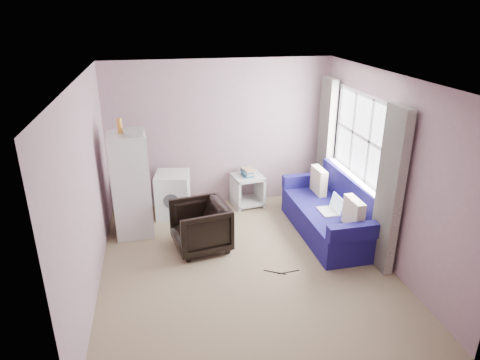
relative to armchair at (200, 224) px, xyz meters
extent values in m
cube|color=#8C7A5B|center=(0.54, -0.55, -0.39)|extent=(3.80, 4.20, 0.02)
cube|color=silver|center=(0.54, -0.55, 2.13)|extent=(3.80, 4.20, 0.02)
cube|color=gray|center=(0.54, 1.56, 0.87)|extent=(3.80, 0.02, 2.50)
cube|color=gray|center=(0.54, -2.66, 0.87)|extent=(3.80, 0.02, 2.50)
cube|color=gray|center=(-1.37, -0.55, 0.87)|extent=(0.02, 4.20, 2.50)
cube|color=gray|center=(2.45, -0.55, 0.87)|extent=(0.02, 4.20, 2.50)
cube|color=white|center=(2.42, 0.15, 1.12)|extent=(0.01, 1.60, 1.20)
imported|color=black|center=(0.00, 0.00, 0.00)|extent=(0.82, 0.86, 0.77)
cube|color=silver|center=(-0.95, 0.65, 0.41)|extent=(0.58, 0.58, 1.59)
cube|color=#403F46|center=(-0.67, 0.67, 0.20)|extent=(0.04, 0.51, 0.02)
cube|color=#403F46|center=(-0.68, 0.87, 0.66)|extent=(0.02, 0.03, 0.45)
cube|color=silver|center=(-0.67, 0.65, 0.72)|extent=(0.03, 0.38, 0.54)
cylinder|color=orange|center=(-1.02, 0.69, 1.31)|extent=(0.08, 0.08, 0.22)
cube|color=#A2A39A|center=(-0.83, 0.57, 1.24)|extent=(0.25, 0.29, 0.08)
cube|color=silver|center=(-0.33, 1.13, -0.01)|extent=(0.61, 0.61, 0.75)
cube|color=#403F46|center=(-0.33, 1.11, 0.34)|extent=(0.57, 0.55, 0.04)
cylinder|color=#403F46|center=(-0.37, 0.87, 0.00)|extent=(0.25, 0.06, 0.25)
cube|color=#B9B7B4|center=(0.97, 1.31, 0.14)|extent=(0.57, 0.57, 0.04)
cube|color=#B9B7B4|center=(0.97, 1.31, -0.32)|extent=(0.57, 0.57, 0.04)
cube|color=#B9B7B4|center=(0.74, 1.28, -0.11)|extent=(0.12, 0.50, 0.55)
cube|color=#B9B7B4|center=(1.19, 1.35, -0.11)|extent=(0.12, 0.50, 0.55)
cube|color=navy|center=(0.97, 1.31, 0.18)|extent=(0.20, 0.27, 0.03)
cube|color=tan|center=(0.98, 1.31, 0.21)|extent=(0.22, 0.28, 0.03)
cube|color=navy|center=(0.96, 1.32, 0.25)|extent=(0.19, 0.26, 0.03)
cube|color=tan|center=(0.98, 1.31, 0.28)|extent=(0.22, 0.28, 0.03)
cube|color=navy|center=(1.98, 0.05, -0.17)|extent=(0.96, 1.93, 0.42)
cube|color=navy|center=(2.33, 0.06, 0.27)|extent=(0.25, 1.90, 0.46)
cube|color=navy|center=(2.01, -0.87, 0.14)|extent=(0.90, 0.18, 0.21)
cube|color=navy|center=(1.95, 0.97, 0.14)|extent=(0.90, 0.18, 0.21)
cube|color=beige|center=(2.05, -0.56, 0.25)|extent=(0.14, 0.43, 0.42)
cube|color=beige|center=(2.01, 0.66, 0.25)|extent=(0.14, 0.43, 0.42)
cube|color=#B9B7B4|center=(1.90, -0.06, 0.05)|extent=(0.25, 0.36, 0.02)
cube|color=silver|center=(2.03, -0.05, 0.17)|extent=(0.07, 0.35, 0.23)
cube|color=white|center=(2.36, 0.15, 0.49)|extent=(0.14, 1.70, 0.04)
cube|color=white|center=(2.41, 0.15, 0.52)|extent=(0.02, 1.68, 0.05)
cube|color=white|center=(2.41, 0.15, 1.12)|extent=(0.02, 1.68, 0.05)
cube|color=white|center=(2.41, 0.15, 1.72)|extent=(0.02, 1.68, 0.05)
cube|color=white|center=(2.41, -0.65, 1.12)|extent=(0.02, 0.05, 1.20)
cube|color=white|center=(2.41, -0.12, 1.12)|extent=(0.02, 0.05, 1.20)
cube|color=white|center=(2.41, 0.41, 1.12)|extent=(0.02, 0.05, 1.20)
cube|color=white|center=(2.41, 0.95, 1.12)|extent=(0.02, 0.05, 1.20)
cube|color=beige|center=(2.32, -0.93, 0.72)|extent=(0.12, 0.46, 2.18)
cube|color=beige|center=(2.32, 1.23, 0.72)|extent=(0.12, 0.46, 2.18)
cylinder|color=black|center=(1.07, -0.85, -0.38)|extent=(0.31, 0.04, 0.01)
cylinder|color=black|center=(0.89, -0.82, -0.38)|extent=(0.27, 0.16, 0.01)
camera|label=1|loc=(-0.48, -5.41, 2.87)|focal=32.00mm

